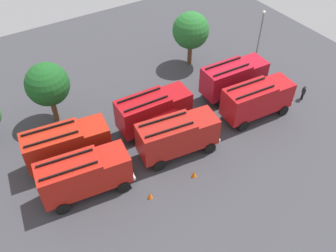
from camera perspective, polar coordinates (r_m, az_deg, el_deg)
name	(u,v)px	position (r m, az deg, el deg)	size (l,w,h in m)	color
ground_plane	(168,137)	(34.02, 0.00, -1.72)	(55.15, 55.15, 0.00)	#38383D
fire_truck_0	(84,174)	(28.96, -13.07, -7.39)	(7.45, 3.49, 3.88)	#AB1B12
fire_truck_1	(177,135)	(31.14, 1.48, -1.44)	(7.46, 3.51, 3.88)	#A11C15
fire_truck_2	(257,99)	(35.89, 13.86, 4.19)	(7.37, 3.20, 3.88)	#A91216
fire_truck_3	(67,144)	(31.55, -15.69, -2.75)	(7.45, 3.48, 3.88)	#A92111
fire_truck_4	(154,110)	(33.63, -2.29, 2.58)	(7.27, 2.92, 3.88)	#A10F15
fire_truck_5	(234,77)	(38.30, 10.33, 7.58)	(7.30, 3.00, 3.88)	#A81122
firefighter_0	(303,92)	(40.27, 20.57, 5.01)	(0.43, 0.48, 1.60)	black
firefighter_1	(131,102)	(36.45, -5.93, 3.78)	(0.42, 0.48, 1.80)	black
tree_1	(47,85)	(34.96, -18.48, 6.22)	(4.05, 4.05, 6.28)	brown
tree_2	(191,31)	(41.61, 3.61, 14.78)	(4.12, 4.12, 6.38)	brown
traffic_cone_0	(150,196)	(29.32, -2.86, -10.89)	(0.41, 0.41, 0.59)	#F2600C
traffic_cone_1	(194,174)	(30.69, 4.12, -7.55)	(0.43, 0.43, 0.61)	#F2600C
lamppost	(260,33)	(43.56, 14.34, 14.08)	(0.36, 0.36, 6.37)	slate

